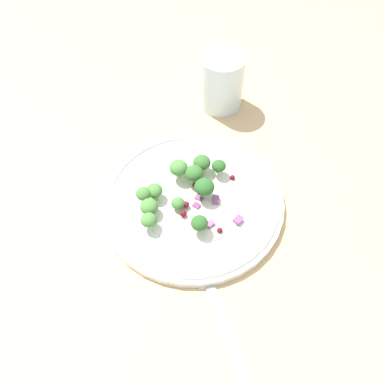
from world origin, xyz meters
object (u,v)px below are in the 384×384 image
at_px(broccoli_floret_1, 201,223).
at_px(water_glass, 221,82).
at_px(broccoli_floret_2, 179,168).
at_px(fork, 223,320).
at_px(broccoli_floret_0, 204,187).
at_px(plate, 192,199).

height_order(broccoli_floret_1, water_glass, water_glass).
xyz_separation_m(broccoli_floret_1, broccoli_floret_2, (0.10, 0.02, 0.00)).
height_order(broccoli_floret_1, fork, broccoli_floret_1).
distance_m(broccoli_floret_0, fork, 0.18).
relative_size(plate, broccoli_floret_0, 9.17).
bearing_deg(fork, broccoli_floret_0, 1.84).
xyz_separation_m(broccoli_floret_0, broccoli_floret_1, (-0.06, 0.01, -0.00)).
distance_m(plate, broccoli_floret_0, 0.03).
bearing_deg(plate, water_glass, -17.65).
xyz_separation_m(broccoli_floret_0, fork, (-0.18, -0.01, -0.03)).
bearing_deg(broccoli_floret_2, fork, -169.53).
xyz_separation_m(plate, broccoli_floret_1, (-0.06, -0.01, 0.02)).
distance_m(broccoli_floret_0, broccoli_floret_1, 0.06).
bearing_deg(broccoli_floret_2, broccoli_floret_1, -165.60).
distance_m(broccoli_floret_0, water_glass, 0.22).
relative_size(broccoli_floret_0, broccoli_floret_1, 1.24).
xyz_separation_m(plate, broccoli_floret_0, (-0.00, -0.02, 0.03)).
height_order(broccoli_floret_1, broccoli_floret_2, broccoli_floret_2).
bearing_deg(plate, broccoli_floret_1, -172.13).
bearing_deg(fork, broccoli_floret_2, 10.47).
bearing_deg(broccoli_floret_0, broccoli_floret_2, 41.35).
bearing_deg(water_glass, broccoli_floret_0, 166.70).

